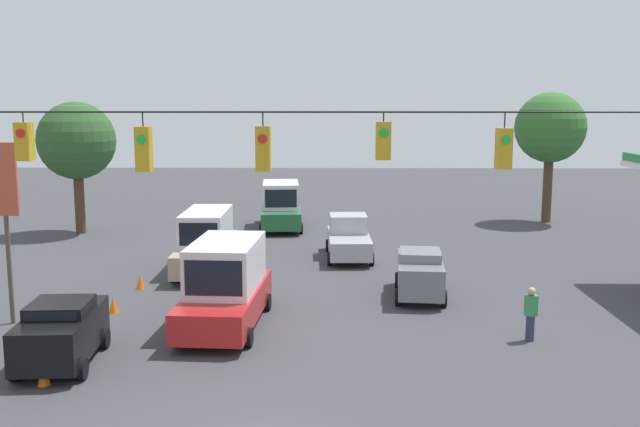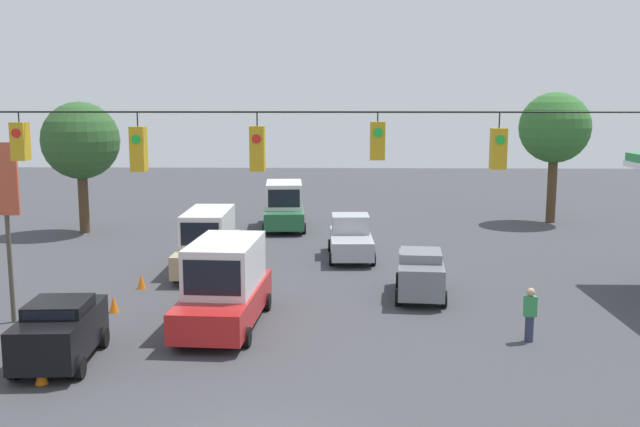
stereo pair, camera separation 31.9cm
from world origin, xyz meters
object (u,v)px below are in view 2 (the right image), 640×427
object	(u,v)px
pickup_truck_silver_oncoming_deep	(351,239)
tree_horizon_right	(555,129)
tree_horizon_left	(81,141)
traffic_cone_nearest	(41,373)
pedestrian	(530,314)
box_truck_green_withflow_deep	(284,206)
box_truck_tan_withflow_far	(208,241)
traffic_cone_third	(114,304)
overhead_signal_span	(258,209)
box_truck_red_withflow_mid	(225,284)
traffic_cone_fourth	(141,281)
traffic_cone_second	(82,334)
sedan_grey_oncoming_far	(420,273)
sedan_black_parked_shoulder	(60,330)

from	to	relation	value
pickup_truck_silver_oncoming_deep	tree_horizon_right	bearing A→B (deg)	-140.15
pickup_truck_silver_oncoming_deep	tree_horizon_left	xyz separation A→B (m)	(15.89, -6.59, 4.50)
traffic_cone_nearest	pedestrian	world-z (taller)	pedestrian
box_truck_green_withflow_deep	tree_horizon_right	xyz separation A→B (m)	(-17.24, -2.52, 4.69)
box_truck_tan_withflow_far	traffic_cone_third	xyz separation A→B (m)	(2.29, 6.96, -1.06)
overhead_signal_span	box_truck_red_withflow_mid	bearing A→B (deg)	-75.58
traffic_cone_fourth	tree_horizon_left	xyz separation A→B (m)	(6.98, -12.90, 5.17)
traffic_cone_fourth	box_truck_tan_withflow_far	bearing A→B (deg)	-121.87
box_truck_red_withflow_mid	tree_horizon_left	world-z (taller)	tree_horizon_left
pedestrian	tree_horizon_left	xyz separation A→B (m)	(21.52, -19.24, 4.56)
traffic_cone_nearest	traffic_cone_fourth	bearing A→B (deg)	-89.87
overhead_signal_span	pedestrian	bearing A→B (deg)	-140.09
box_truck_tan_withflow_far	box_truck_red_withflow_mid	bearing A→B (deg)	104.25
overhead_signal_span	box_truck_tan_withflow_far	size ratio (longest dim) A/B	2.86
pickup_truck_silver_oncoming_deep	traffic_cone_second	distance (m)	15.96
box_truck_red_withflow_mid	tree_horizon_right	distance (m)	28.83
traffic_cone_nearest	traffic_cone_third	distance (m)	6.84
pickup_truck_silver_oncoming_deep	sedan_grey_oncoming_far	bearing A→B (deg)	110.19
traffic_cone_second	tree_horizon_right	size ratio (longest dim) A/B	0.07
sedan_grey_oncoming_far	tree_horizon_left	bearing A→B (deg)	-36.77
traffic_cone_fourth	pedestrian	xyz separation A→B (m)	(-14.54, 6.34, 0.61)
sedan_black_parked_shoulder	traffic_cone_fourth	world-z (taller)	sedan_black_parked_shoulder
traffic_cone_nearest	traffic_cone_third	size ratio (longest dim) A/B	1.00
sedan_grey_oncoming_far	traffic_cone_third	xyz separation A→B (m)	(11.68, 2.45, -0.68)
traffic_cone_second	tree_horizon_left	bearing A→B (deg)	-70.68
box_truck_red_withflow_mid	tree_horizon_left	xyz separation A→B (m)	(11.29, -17.72, 4.01)
traffic_cone_nearest	traffic_cone_second	distance (m)	3.38
sedan_grey_oncoming_far	box_truck_red_withflow_mid	distance (m)	8.24
traffic_cone_third	tree_horizon_left	xyz separation A→B (m)	(6.88, -16.32, 5.17)
box_truck_tan_withflow_far	traffic_cone_nearest	bearing A→B (deg)	81.05
traffic_cone_fourth	pedestrian	world-z (taller)	pedestrian
box_truck_red_withflow_mid	traffic_cone_second	size ratio (longest dim) A/B	10.39
sedan_grey_oncoming_far	box_truck_red_withflow_mid	size ratio (longest dim) A/B	0.68
overhead_signal_span	traffic_cone_second	distance (m)	10.32
sedan_black_parked_shoulder	tree_horizon_right	world-z (taller)	tree_horizon_right
tree_horizon_right	traffic_cone_nearest	bearing A→B (deg)	51.30
sedan_grey_oncoming_far	box_truck_tan_withflow_far	world-z (taller)	box_truck_tan_withflow_far
sedan_black_parked_shoulder	traffic_cone_fourth	distance (m)	8.65
box_truck_tan_withflow_far	overhead_signal_span	bearing A→B (deg)	104.33
sedan_black_parked_shoulder	pedestrian	distance (m)	14.77
box_truck_green_withflow_deep	pedestrian	world-z (taller)	box_truck_green_withflow_deep
box_truck_tan_withflow_far	traffic_cone_third	world-z (taller)	box_truck_tan_withflow_far
sedan_grey_oncoming_far	traffic_cone_fourth	xyz separation A→B (m)	(11.59, -0.98, -0.68)
sedan_black_parked_shoulder	traffic_cone_fourth	xyz separation A→B (m)	(-0.05, -8.62, -0.69)
sedan_black_parked_shoulder	box_truck_tan_withflow_far	bearing A→B (deg)	-100.47
traffic_cone_fourth	pickup_truck_silver_oncoming_deep	bearing A→B (deg)	-144.73
box_truck_green_withflow_deep	traffic_cone_third	distance (m)	18.96
box_truck_red_withflow_mid	traffic_cone_fourth	distance (m)	6.57
traffic_cone_third	tree_horizon_left	size ratio (longest dim) A/B	0.08
sedan_black_parked_shoulder	traffic_cone_second	bearing A→B (deg)	-90.25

